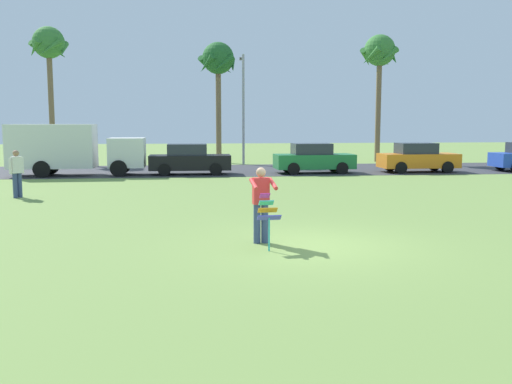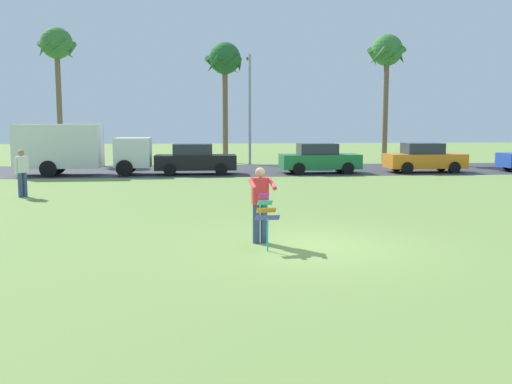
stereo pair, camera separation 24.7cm
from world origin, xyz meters
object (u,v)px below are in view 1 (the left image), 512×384
(person_walker_near, at_px, (17,172))
(kite_held, at_px, (268,212))
(parked_car_orange, at_px, (418,158))
(palm_tree_right_near, at_px, (218,63))
(parked_car_black, at_px, (189,160))
(streetlight_pole, at_px, (243,102))
(person_kite_flyer, at_px, (261,202))
(parked_car_green, at_px, (314,159))
(palm_tree_centre_far, at_px, (380,56))
(parked_truck_white_box, at_px, (70,148))
(palm_tree_left_near, at_px, (49,49))

(person_walker_near, bearing_deg, kite_held, -49.78)
(parked_car_orange, bearing_deg, palm_tree_right_near, 140.47)
(parked_car_black, distance_m, streetlight_pole, 8.43)
(kite_held, relative_size, person_walker_near, 0.69)
(parked_car_orange, bearing_deg, parked_car_black, 180.00)
(person_kite_flyer, bearing_deg, parked_car_orange, 58.15)
(parked_car_green, relative_size, palm_tree_centre_far, 0.50)
(palm_tree_right_near, relative_size, person_walker_near, 4.61)
(parked_truck_white_box, bearing_deg, palm_tree_right_near, 47.18)
(kite_held, xyz_separation_m, person_walker_near, (-7.93, 9.38, 0.12))
(palm_tree_left_near, bearing_deg, person_walker_near, -80.64)
(person_kite_flyer, relative_size, streetlight_pole, 0.25)
(parked_car_green, height_order, palm_tree_right_near, palm_tree_right_near)
(kite_held, xyz_separation_m, parked_car_orange, (10.64, 17.88, -0.04))
(person_kite_flyer, relative_size, palm_tree_right_near, 0.22)
(parked_car_orange, bearing_deg, streetlight_pole, 142.03)
(palm_tree_left_near, xyz_separation_m, streetlight_pole, (12.70, -3.16, -3.57))
(kite_held, relative_size, parked_truck_white_box, 0.18)
(parked_car_black, bearing_deg, person_walker_near, -125.97)
(person_kite_flyer, relative_size, parked_car_black, 0.41)
(kite_held, relative_size, streetlight_pole, 0.17)
(palm_tree_right_near, bearing_deg, parked_car_black, -102.67)
(streetlight_pole, distance_m, person_walker_near, 18.49)
(parked_truck_white_box, relative_size, palm_tree_centre_far, 0.78)
(kite_held, distance_m, palm_tree_right_near, 27.14)
(palm_tree_left_near, distance_m, palm_tree_centre_far, 22.18)
(person_kite_flyer, height_order, palm_tree_right_near, palm_tree_right_near)
(parked_car_black, height_order, person_walker_near, person_walker_near)
(parked_car_orange, bearing_deg, parked_truck_white_box, 180.00)
(person_kite_flyer, xyz_separation_m, person_walker_near, (-7.87, 8.73, -0.02))
(kite_held, distance_m, parked_car_green, 18.53)
(parked_car_black, distance_m, palm_tree_right_near, 10.60)
(parked_car_green, xyz_separation_m, palm_tree_centre_far, (6.24, 8.24, 6.39))
(parked_car_green, height_order, palm_tree_left_near, palm_tree_left_near)
(parked_car_orange, bearing_deg, parked_car_green, -179.99)
(parked_car_green, bearing_deg, parked_truck_white_box, 179.99)
(parked_car_green, bearing_deg, kite_held, -105.17)
(parked_car_black, xyz_separation_m, palm_tree_centre_far, (12.84, 8.24, 6.39))
(streetlight_pole, bearing_deg, palm_tree_right_near, 132.48)
(palm_tree_left_near, height_order, palm_tree_centre_far, palm_tree_left_near)
(person_kite_flyer, bearing_deg, palm_tree_right_near, 89.45)
(parked_car_black, bearing_deg, parked_car_orange, -0.00)
(parked_car_green, distance_m, streetlight_pole, 8.31)
(parked_car_black, xyz_separation_m, palm_tree_left_near, (-9.25, 10.14, 6.80))
(palm_tree_right_near, bearing_deg, person_kite_flyer, -90.55)
(person_walker_near, bearing_deg, palm_tree_right_near, 64.66)
(parked_car_black, bearing_deg, palm_tree_centre_far, 32.69)
(parked_car_orange, relative_size, person_walker_near, 2.45)
(parked_truck_white_box, xyz_separation_m, palm_tree_left_near, (-3.19, 10.14, 6.16))
(person_kite_flyer, distance_m, streetlight_pole, 24.47)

